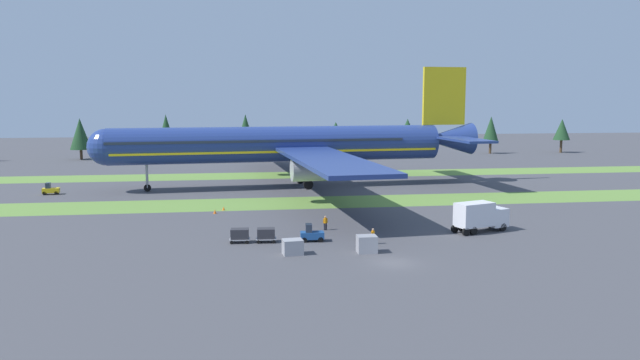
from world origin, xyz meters
TOP-DOWN VIEW (x-y plane):
  - ground_plane at (0.00, 0.00)m, footprint 400.00×400.00m
  - grass_strip_near at (0.00, 34.86)m, footprint 320.00×10.72m
  - grass_strip_far at (0.00, 68.30)m, footprint 320.00×10.72m
  - airliner at (-4.99, 51.79)m, footprint 69.03×84.73m
  - baggage_tug at (-6.82, 9.90)m, footprint 2.67×1.45m
  - cargo_dolly_lead at (-11.84, 10.20)m, footprint 2.29×1.63m
  - cargo_dolly_second at (-14.73, 10.37)m, footprint 2.29×1.63m
  - catering_truck at (13.62, 11.96)m, footprint 7.32×4.43m
  - pushback_tractor at (-45.42, 48.42)m, footprint 2.70×1.51m
  - ground_crew_marshaller at (-0.35, 7.71)m, footprint 0.46×0.38m
  - ground_crew_loader at (-4.45, 15.41)m, footprint 0.55×0.36m
  - uld_container_0 at (-9.42, 4.54)m, footprint 2.17×1.82m
  - uld_container_1 at (-1.79, 4.24)m, footprint 2.00×1.60m
  - taxiway_marker_0 at (-16.87, 30.26)m, footprint 0.44×0.44m
  - taxiway_marker_1 at (-18.00, 27.80)m, footprint 0.44×0.44m
  - distant_tree_line at (-2.97, 107.79)m, footprint 163.76×9.06m

SIDE VIEW (x-z plane):
  - ground_plane at x=0.00m, z-range 0.00..0.00m
  - grass_strip_near at x=0.00m, z-range 0.00..0.01m
  - grass_strip_far at x=0.00m, z-range 0.00..0.01m
  - taxiway_marker_0 at x=-16.87m, z-range 0.00..0.48m
  - taxiway_marker_1 at x=-18.00m, z-range 0.00..0.59m
  - uld_container_0 at x=-9.42m, z-range 0.00..1.55m
  - baggage_tug at x=-6.82m, z-range -0.17..1.80m
  - pushback_tractor at x=-45.42m, z-range -0.17..1.80m
  - uld_container_1 at x=-1.79m, z-range 0.00..1.78m
  - cargo_dolly_lead at x=-11.84m, z-range 0.14..1.69m
  - cargo_dolly_second at x=-14.73m, z-range 0.14..1.69m
  - ground_crew_marshaller at x=-0.35m, z-range 0.08..1.82m
  - ground_crew_loader at x=-4.45m, z-range 0.08..1.82m
  - catering_truck at x=13.62m, z-range 0.16..3.74m
  - distant_tree_line at x=-2.97m, z-range 0.88..12.44m
  - airliner at x=-4.99m, z-range -3.05..18.42m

